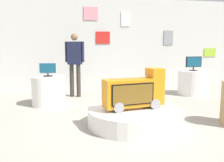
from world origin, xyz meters
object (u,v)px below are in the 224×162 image
(display_pedestal_left_rear, at_px, (49,91))
(display_pedestal_center_rear, at_px, (193,83))
(novelty_firetruck_tv, at_px, (135,92))
(tv_on_left_rear, at_px, (48,69))
(shopper_browsing_near_truck, at_px, (75,60))
(main_display_pedestal, at_px, (133,117))
(tv_on_center_rear, at_px, (194,63))

(display_pedestal_left_rear, bearing_deg, display_pedestal_center_rear, 6.28)
(novelty_firetruck_tv, xyz_separation_m, tv_on_left_rear, (-1.63, 1.96, 0.26))
(novelty_firetruck_tv, bearing_deg, shopper_browsing_near_truck, 107.74)
(main_display_pedestal, height_order, display_pedestal_center_rear, display_pedestal_center_rear)
(shopper_browsing_near_truck, bearing_deg, display_pedestal_center_rear, -6.85)
(tv_on_left_rear, bearing_deg, novelty_firetruck_tv, -50.39)
(tv_on_center_rear, bearing_deg, display_pedestal_center_rear, 88.36)
(main_display_pedestal, distance_m, tv_on_left_rear, 2.64)
(main_display_pedestal, relative_size, tv_on_center_rear, 3.41)
(display_pedestal_left_rear, relative_size, tv_on_left_rear, 1.93)
(display_pedestal_left_rear, height_order, tv_on_center_rear, tv_on_center_rear)
(novelty_firetruck_tv, relative_size, display_pedestal_left_rear, 1.43)
(novelty_firetruck_tv, bearing_deg, tv_on_left_rear, 129.61)
(tv_on_left_rear, xyz_separation_m, shopper_browsing_near_truck, (0.72, 0.88, 0.17))
(main_display_pedestal, bearing_deg, tv_on_left_rear, 129.25)
(novelty_firetruck_tv, bearing_deg, display_pedestal_left_rear, 129.57)
(novelty_firetruck_tv, height_order, display_pedestal_left_rear, novelty_firetruck_tv)
(display_pedestal_center_rear, distance_m, tv_on_center_rear, 0.59)
(shopper_browsing_near_truck, bearing_deg, tv_on_left_rear, -129.10)
(novelty_firetruck_tv, xyz_separation_m, display_pedestal_left_rear, (-1.63, 1.97, -0.27))
(tv_on_left_rear, relative_size, display_pedestal_center_rear, 0.48)
(main_display_pedestal, xyz_separation_m, display_pedestal_left_rear, (-1.60, 1.97, 0.20))
(main_display_pedestal, distance_m, tv_on_center_rear, 3.62)
(display_pedestal_center_rear, bearing_deg, novelty_firetruck_tv, -136.45)
(display_pedestal_center_rear, height_order, shopper_browsing_near_truck, shopper_browsing_near_truck)
(display_pedestal_left_rear, xyz_separation_m, display_pedestal_center_rear, (4.18, 0.46, 0.00))
(display_pedestal_left_rear, height_order, display_pedestal_center_rear, same)
(display_pedestal_left_rear, distance_m, display_pedestal_center_rear, 4.21)
(shopper_browsing_near_truck, bearing_deg, display_pedestal_left_rear, -129.25)
(tv_on_center_rear, relative_size, shopper_browsing_near_truck, 0.28)
(display_pedestal_left_rear, bearing_deg, shopper_browsing_near_truck, 50.75)
(tv_on_center_rear, xyz_separation_m, shopper_browsing_near_truck, (-3.47, 0.42, 0.11))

